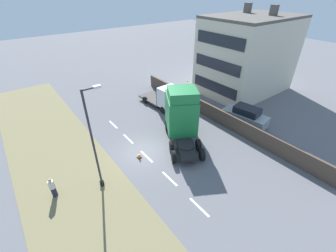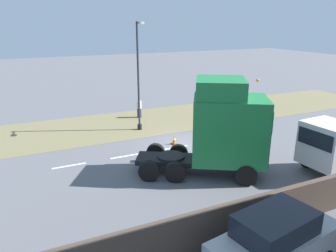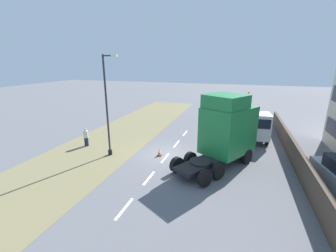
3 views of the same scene
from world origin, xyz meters
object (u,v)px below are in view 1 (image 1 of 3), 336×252
at_px(lorry_cab, 181,113).
at_px(pedestrian, 53,188).
at_px(parked_car, 245,116).
at_px(flatbed_truck, 167,98).
at_px(lamp_post, 95,146).
at_px(traffic_cone_lead, 139,155).

relative_size(lorry_cab, pedestrian, 4.18).
bearing_deg(pedestrian, parked_car, -6.70).
height_order(lorry_cab, flatbed_truck, lorry_cab).
bearing_deg(pedestrian, lorry_cab, 1.54).
bearing_deg(lamp_post, flatbed_truck, 31.08).
xyz_separation_m(flatbed_truck, parked_car, (4.22, -7.53, -0.46)).
distance_m(parked_car, lamp_post, 15.20).
relative_size(parked_car, lamp_post, 0.62).
height_order(parked_car, traffic_cone_lead, parked_car).
bearing_deg(traffic_cone_lead, lorry_cab, 4.60).
xyz_separation_m(parked_car, lamp_post, (-14.96, 1.05, 2.50)).
relative_size(parked_car, pedestrian, 2.95).
xyz_separation_m(parked_car, pedestrian, (-18.01, 2.12, -0.23)).
bearing_deg(flatbed_truck, pedestrian, 17.60).
height_order(flatbed_truck, parked_car, flatbed_truck).
bearing_deg(lorry_cab, pedestrian, -147.91).
xyz_separation_m(flatbed_truck, pedestrian, (-13.79, -5.41, -0.69)).
bearing_deg(traffic_cone_lead, pedestrian, 179.31).
distance_m(lorry_cab, flatbed_truck, 5.67).
bearing_deg(parked_car, pedestrian, 163.80).
xyz_separation_m(parked_car, traffic_cone_lead, (-11.32, 2.04, -0.72)).
bearing_deg(pedestrian, traffic_cone_lead, -0.69).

